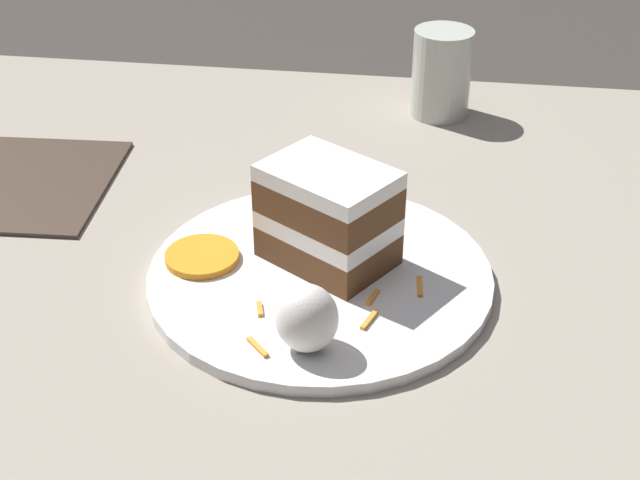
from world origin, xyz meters
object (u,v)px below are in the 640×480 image
(plate, at_px, (320,276))
(cream_dollop, at_px, (307,318))
(menu_card, at_px, (33,183))
(cake_slice, at_px, (328,215))
(drinking_glass, at_px, (441,79))
(orange_garnish, at_px, (202,256))

(plate, distance_m, cream_dollop, 0.10)
(menu_card, bearing_deg, cake_slice, 158.20)
(drinking_glass, bearing_deg, orange_garnish, 61.58)
(orange_garnish, height_order, drinking_glass, drinking_glass)
(orange_garnish, relative_size, drinking_glass, 0.63)
(orange_garnish, distance_m, drinking_glass, 0.40)
(cream_dollop, distance_m, menu_card, 0.38)
(drinking_glass, bearing_deg, menu_card, 30.04)
(orange_garnish, bearing_deg, plate, 178.94)
(cream_dollop, relative_size, drinking_glass, 0.55)
(cream_dollop, xyz_separation_m, drinking_glass, (-0.08, -0.45, 0.01))
(cake_slice, distance_m, cream_dollop, 0.12)
(plate, height_order, menu_card, plate)
(plate, height_order, orange_garnish, orange_garnish)
(cake_slice, bearing_deg, plate, 20.65)
(plate, xyz_separation_m, cream_dollop, (-0.00, 0.10, 0.03))
(cake_slice, xyz_separation_m, orange_garnish, (0.10, 0.02, -0.04))
(cream_dollop, relative_size, menu_card, 0.29)
(plate, relative_size, cake_slice, 2.27)
(orange_garnish, bearing_deg, drinking_glass, -118.42)
(cream_dollop, distance_m, orange_garnish, 0.15)
(cream_dollop, xyz_separation_m, orange_garnish, (0.11, -0.10, -0.02))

